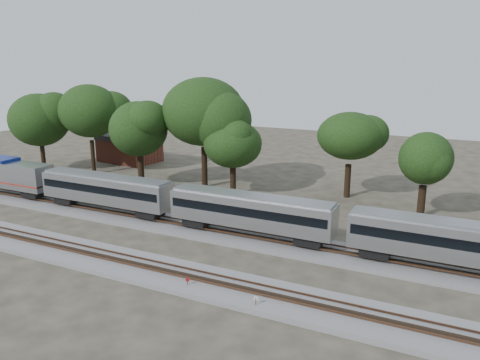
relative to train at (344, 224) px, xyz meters
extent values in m
plane|color=#383328|center=(-14.32, -6.00, -3.07)|extent=(160.00, 160.00, 0.00)
cube|color=slate|center=(-14.32, 0.00, -2.87)|extent=(160.00, 5.00, 0.40)
cube|color=brown|center=(-14.32, -0.72, -2.41)|extent=(160.00, 0.08, 0.15)
cube|color=brown|center=(-14.32, 0.72, -2.41)|extent=(160.00, 0.08, 0.15)
cube|color=slate|center=(-14.32, -10.00, -2.87)|extent=(160.00, 5.00, 0.40)
cube|color=brown|center=(-14.32, -10.72, -2.41)|extent=(160.00, 0.08, 0.15)
cube|color=brown|center=(-14.32, -9.28, -2.41)|extent=(160.00, 0.08, 0.15)
cube|color=#ADB0B5|center=(-41.10, 0.00, 0.07)|extent=(10.00, 2.83, 3.11)
cube|color=maroon|center=(-42.23, 0.00, -0.73)|extent=(12.27, 2.87, 0.17)
cube|color=black|center=(-38.22, 0.00, -1.91)|extent=(2.45, 2.08, 0.85)
cube|color=#ADB0B5|center=(-26.81, 0.00, -0.07)|extent=(16.42, 2.83, 2.83)
cube|color=black|center=(-26.81, 0.00, 0.21)|extent=(15.85, 2.88, 0.85)
cube|color=gray|center=(-26.81, 0.00, 1.39)|extent=(16.04, 2.26, 0.33)
cube|color=black|center=(-32.75, 0.00, -1.91)|extent=(2.45, 2.08, 0.85)
cube|color=black|center=(-20.86, 0.00, -1.91)|extent=(2.45, 2.08, 0.85)
cube|color=#ADB0B5|center=(-9.02, 0.00, -0.07)|extent=(16.42, 2.83, 2.83)
cube|color=black|center=(-9.02, 0.00, 0.21)|extent=(15.85, 2.88, 0.85)
cube|color=gray|center=(-9.02, 0.00, 1.39)|extent=(16.04, 2.26, 0.33)
cube|color=black|center=(-14.96, 0.00, -1.91)|extent=(2.45, 2.08, 0.85)
cube|color=black|center=(-3.07, 0.00, -1.91)|extent=(2.45, 2.08, 0.85)
cube|color=#ADB0B5|center=(8.77, 0.00, -0.07)|extent=(16.42, 2.83, 2.83)
cube|color=black|center=(8.77, 0.00, 0.21)|extent=(15.85, 2.88, 0.85)
cube|color=gray|center=(8.77, 0.00, 1.39)|extent=(16.04, 2.26, 0.33)
cube|color=black|center=(2.82, 0.00, -1.91)|extent=(2.45, 2.08, 0.85)
cylinder|color=#512D19|center=(-9.13, -11.29, -2.64)|extent=(0.06, 0.06, 0.86)
cylinder|color=#AE0C11|center=(-9.13, -11.29, -2.26)|extent=(0.29, 0.15, 0.30)
cylinder|color=#512D19|center=(-3.25, -11.73, -2.61)|extent=(0.06, 0.06, 0.92)
cylinder|color=silver|center=(-3.25, -11.73, -2.20)|extent=(0.31, 0.16, 0.33)
cube|color=#512D19|center=(-9.43, -11.65, -2.92)|extent=(0.55, 0.39, 0.30)
cube|color=brown|center=(-43.04, 24.31, -1.17)|extent=(10.20, 7.71, 3.80)
cube|color=black|center=(-43.04, 24.31, 1.16)|extent=(10.43, 7.93, 0.85)
cylinder|color=black|center=(-50.78, 12.73, -0.90)|extent=(0.70, 0.70, 4.33)
ellipsoid|color=black|center=(-50.78, 12.73, 4.98)|extent=(8.17, 8.17, 6.95)
cylinder|color=black|center=(-42.22, 14.60, -0.47)|extent=(0.70, 0.70, 5.19)
ellipsoid|color=black|center=(-42.22, 14.60, 6.57)|extent=(9.78, 9.78, 8.32)
cylinder|color=black|center=(-31.25, 12.07, -0.93)|extent=(0.70, 0.70, 4.28)
ellipsoid|color=black|center=(-31.25, 12.07, 4.89)|extent=(8.08, 8.08, 6.87)
cylinder|color=black|center=(-22.96, 15.34, -0.28)|extent=(0.70, 0.70, 5.57)
ellipsoid|color=black|center=(-22.96, 15.34, 7.28)|extent=(10.50, 10.50, 8.93)
cylinder|color=black|center=(-17.74, 13.63, -1.28)|extent=(0.70, 0.70, 3.58)
ellipsoid|color=black|center=(-17.74, 13.63, 3.59)|extent=(6.76, 6.76, 5.75)
cylinder|color=black|center=(-4.09, 18.88, -0.94)|extent=(0.70, 0.70, 4.26)
ellipsoid|color=black|center=(-4.09, 18.88, 4.84)|extent=(8.03, 8.03, 6.82)
cylinder|color=black|center=(5.16, 14.63, -1.27)|extent=(0.70, 0.70, 3.60)
ellipsoid|color=black|center=(5.16, 14.63, 3.63)|extent=(6.80, 6.80, 5.78)
camera|label=1|loc=(8.60, -38.79, 13.91)|focal=35.00mm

